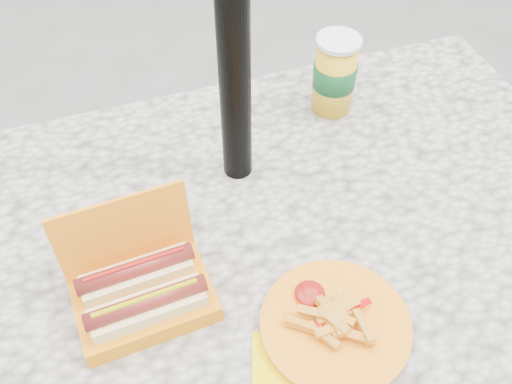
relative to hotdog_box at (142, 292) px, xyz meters
name	(u,v)px	position (x,y,z in m)	size (l,w,h in m)	color
picnic_table	(267,275)	(0.21, 0.06, -0.14)	(1.20, 0.80, 0.75)	beige
hotdog_box	(142,292)	(0.00, 0.00, 0.00)	(0.20, 0.15, 0.16)	orange
fries_plate	(333,328)	(0.24, -0.13, -0.02)	(0.27, 0.29, 0.04)	#F7DA00
soda_cup	(335,74)	(0.43, 0.32, 0.04)	(0.08, 0.08, 0.16)	yellow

